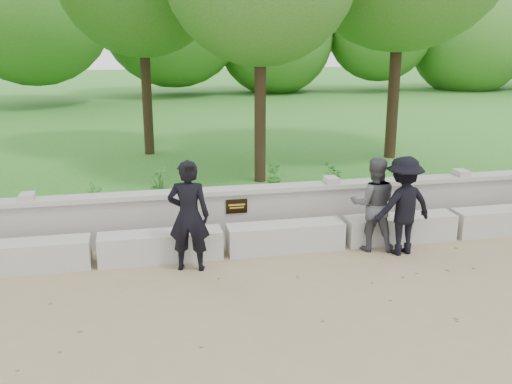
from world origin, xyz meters
TOP-DOWN VIEW (x-y plane):
  - ground at (0.00, 0.00)m, footprint 80.00×80.00m
  - lawn at (0.00, 14.00)m, footprint 40.00×22.00m
  - concrete_bench at (0.00, 1.90)m, footprint 11.90×0.45m
  - parapet_wall at (0.00, 2.60)m, footprint 12.50×0.35m
  - man_main at (-0.59, 1.45)m, footprint 0.69×0.63m
  - visitor_left at (2.39, 1.66)m, footprint 0.87×0.76m
  - visitor_mid at (2.77, 1.40)m, footprint 1.11×0.76m
  - shrub_a at (-2.03, 3.30)m, footprint 0.42×0.43m
  - shrub_b at (1.43, 4.53)m, footprint 0.38×0.42m
  - shrub_c at (2.77, 4.61)m, footprint 0.61×0.61m
  - shrub_d at (-0.89, 4.32)m, footprint 0.45×0.48m

SIDE VIEW (x-z plane):
  - ground at x=0.00m, z-range 0.00..0.00m
  - lawn at x=0.00m, z-range 0.00..0.25m
  - concrete_bench at x=0.00m, z-range 0.00..0.45m
  - parapet_wall at x=0.00m, z-range 0.01..0.91m
  - shrub_c at x=2.77m, z-range 0.25..0.76m
  - shrub_b at x=1.43m, z-range 0.25..0.89m
  - shrub_d at x=-0.89m, z-range 0.25..0.93m
  - shrub_a at x=-2.03m, z-range 0.25..0.94m
  - visitor_left at x=2.39m, z-range 0.00..1.53m
  - visitor_mid at x=2.77m, z-range 0.00..1.58m
  - man_main at x=-0.59m, z-range 0.00..1.68m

